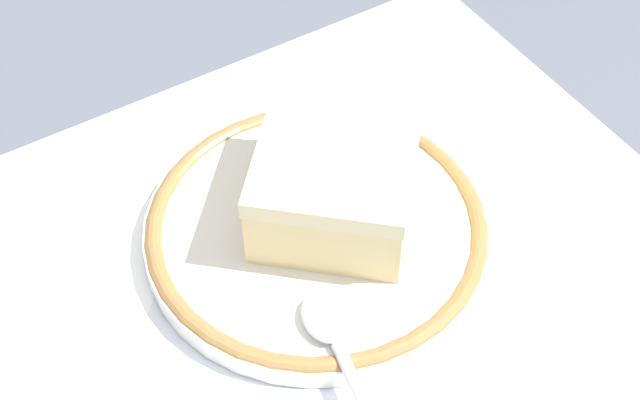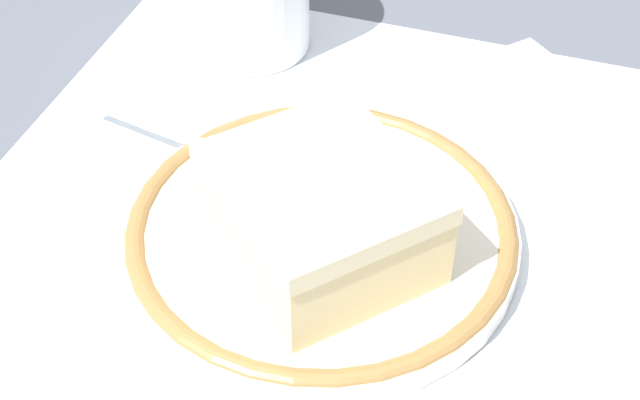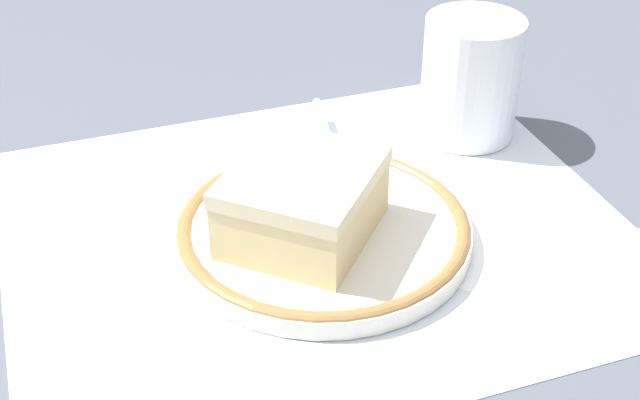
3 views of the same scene
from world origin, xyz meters
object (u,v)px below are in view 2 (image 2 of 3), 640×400
at_px(cake_slice, 321,214).
at_px(spoon, 205,145).
at_px(plate, 320,236).
at_px(napkin, 503,112).

bearing_deg(cake_slice, spoon, 58.45).
bearing_deg(spoon, plate, -115.58).
height_order(plate, spoon, spoon).
bearing_deg(napkin, cake_slice, 157.86).
height_order(plate, napkin, plate).
bearing_deg(spoon, napkin, -55.07).
bearing_deg(plate, spoon, 64.42).
bearing_deg(napkin, spoon, 124.93).
height_order(plate, cake_slice, cake_slice).
bearing_deg(spoon, cake_slice, -121.55).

